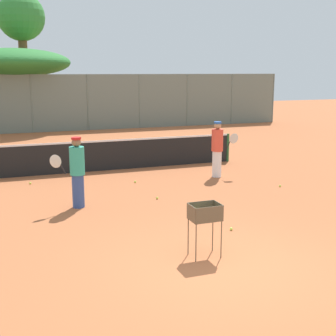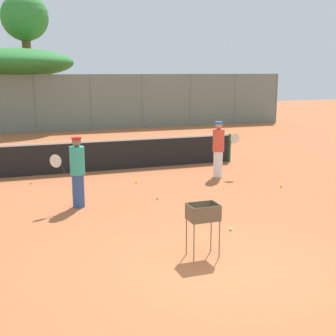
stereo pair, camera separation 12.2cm
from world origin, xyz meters
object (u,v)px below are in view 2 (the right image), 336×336
Objects in this scene: parked_car at (146,110)px; ball_cart at (203,216)px; tennis_net at (110,154)px; player_red_cap at (219,149)px; player_white_outfit at (77,171)px.

ball_cart is at bearing -105.04° from parked_car.
parked_car reaches higher than tennis_net.
player_white_outfit is at bearing -146.99° from player_red_cap.
tennis_net is 3.83m from player_red_cap.
ball_cart is (1.63, -4.05, -0.16)m from player_white_outfit.
player_red_cap reaches higher than tennis_net.
tennis_net is at bearing -124.40° from player_white_outfit.
ball_cart is at bearing -106.83° from player_red_cap.
player_white_outfit is 0.99× the size of player_red_cap.
player_white_outfit is 1.77× the size of ball_cart.
parked_car is (6.35, 16.05, 0.10)m from tennis_net.
player_white_outfit is 4.37m from ball_cart.
player_red_cap is 1.79× the size of ball_cart.
player_white_outfit is at bearing -113.43° from tennis_net.
player_red_cap is 6.77m from ball_cart.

